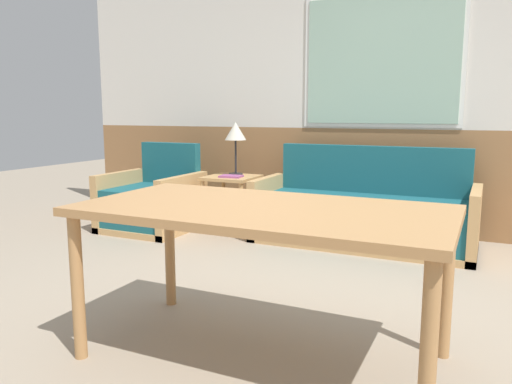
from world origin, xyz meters
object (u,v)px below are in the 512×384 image
(armchair, at_px, (153,204))
(table_lamp, at_px, (236,133))
(dining_table, at_px, (263,222))
(side_table, at_px, (232,186))
(couch, at_px, (363,215))

(armchair, bearing_deg, table_lamp, 14.29)
(armchair, bearing_deg, dining_table, -54.68)
(armchair, height_order, side_table, armchair)
(armchair, height_order, dining_table, armchair)
(armchair, bearing_deg, side_table, 9.02)
(side_table, bearing_deg, armchair, -159.28)
(couch, xyz_separation_m, armchair, (-2.05, -0.33, -0.00))
(table_lamp, relative_size, dining_table, 0.31)
(couch, height_order, dining_table, couch)
(dining_table, bearing_deg, table_lamp, 120.14)
(couch, relative_size, table_lamp, 3.63)
(armchair, xyz_separation_m, side_table, (0.75, 0.28, 0.18))
(dining_table, bearing_deg, couch, 91.51)
(table_lamp, height_order, dining_table, table_lamp)
(armchair, bearing_deg, couch, -2.45)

